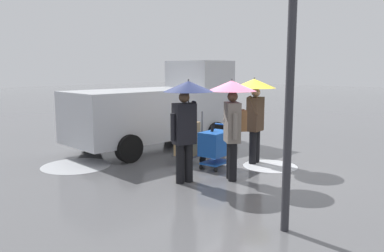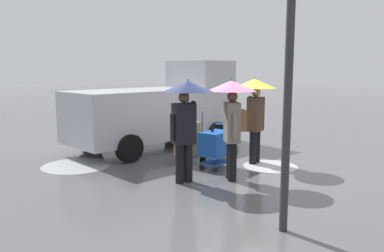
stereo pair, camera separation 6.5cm
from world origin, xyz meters
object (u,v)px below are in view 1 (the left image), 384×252
shopping_cart_vendor (216,145)px  pedestrian_white_side (232,106)px  hand_dolly_boxes (188,140)px  street_lamp (290,68)px  cargo_van_parked_right (161,108)px  pedestrian_pink_side (255,100)px  pedestrian_black_side (187,107)px

shopping_cart_vendor → pedestrian_white_side: (-0.83, 0.48, 1.00)m
hand_dolly_boxes → street_lamp: bearing=152.9°
hand_dolly_boxes → pedestrian_white_side: bearing=169.0°
cargo_van_parked_right → hand_dolly_boxes: size_ratio=4.14×
pedestrian_pink_side → pedestrian_black_side: (0.13, 2.30, 0.00)m
cargo_van_parked_right → shopping_cart_vendor: (-2.84, 0.88, -0.61)m
pedestrian_white_side → street_lamp: (-2.19, 1.62, 0.80)m
cargo_van_parked_right → shopping_cart_vendor: bearing=162.7°
pedestrian_pink_side → street_lamp: size_ratio=0.56×
cargo_van_parked_right → pedestrian_white_side: bearing=159.6°
pedestrian_pink_side → street_lamp: 4.13m
cargo_van_parked_right → pedestrian_white_side: 3.93m
street_lamp → pedestrian_white_side: bearing=-36.5°
pedestrian_black_side → shopping_cart_vendor: bearing=-77.5°
shopping_cart_vendor → hand_dolly_boxes: (0.74, 0.18, 0.04)m
cargo_van_parked_right → pedestrian_black_side: bearing=145.0°
shopping_cart_vendor → pedestrian_black_side: bearing=102.5°
hand_dolly_boxes → pedestrian_white_side: 1.87m
pedestrian_black_side → pedestrian_white_side: same height
pedestrian_pink_side → street_lamp: bearing=130.1°
shopping_cart_vendor → hand_dolly_boxes: size_ratio=0.79×
hand_dolly_boxes → street_lamp: (-3.77, 1.93, 1.77)m
shopping_cart_vendor → hand_dolly_boxes: 0.76m
cargo_van_parked_right → hand_dolly_boxes: bearing=153.2°
cargo_van_parked_right → street_lamp: size_ratio=1.41×
cargo_van_parked_right → pedestrian_pink_side: 3.28m
pedestrian_pink_side → street_lamp: (-2.61, 3.10, 0.79)m
cargo_van_parked_right → pedestrian_black_side: cargo_van_parked_right is taller
shopping_cart_vendor → street_lamp: bearing=145.2°
pedestrian_black_side → cargo_van_parked_right: bearing=-35.0°
hand_dolly_boxes → pedestrian_black_side: 1.81m
shopping_cart_vendor → pedestrian_pink_side: (-0.41, -0.99, 1.02)m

